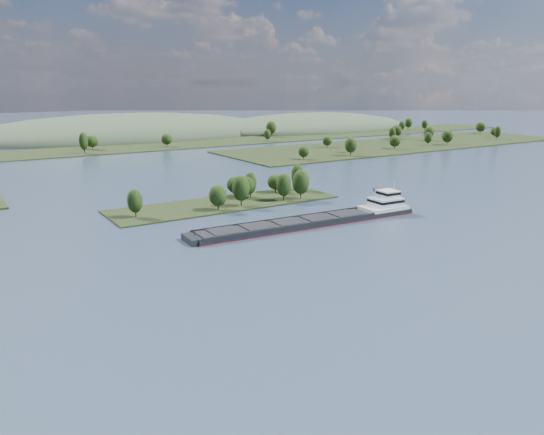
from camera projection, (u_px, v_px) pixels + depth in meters
ground at (308, 238)px, 178.89m from camera, size 1800.00×1800.00×0.00m
tree_island at (242, 194)px, 230.32m from camera, size 100.00×30.00×14.28m
right_bank at (405, 144)px, 446.17m from camera, size 320.00×90.00×14.49m
back_shoreline at (104, 149)px, 411.83m from camera, size 900.00×60.00×16.68m
hill_east at (311, 129)px, 600.24m from camera, size 260.00×140.00×36.00m
hill_west at (129, 136)px, 521.08m from camera, size 320.00×160.00×44.00m
cargo_barge at (322, 219)px, 197.64m from camera, size 93.83×16.34×12.63m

